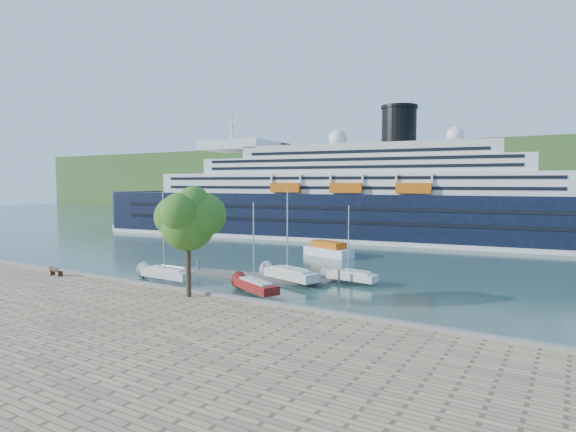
# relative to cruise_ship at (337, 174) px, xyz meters

# --- Properties ---
(ground) EXTENTS (400.00, 400.00, 0.00)m
(ground) POSITION_rel_cruise_ship_xyz_m (6.38, -52.50, -12.46)
(ground) COLOR #284841
(ground) RESTS_ON ground
(far_hillside) EXTENTS (400.00, 50.00, 24.00)m
(far_hillside) POSITION_rel_cruise_ship_xyz_m (6.38, 92.50, -0.46)
(far_hillside) COLOR #2D5522
(far_hillside) RESTS_ON ground
(quay_coping) EXTENTS (220.00, 0.50, 0.30)m
(quay_coping) POSITION_rel_cruise_ship_xyz_m (6.38, -52.70, -11.31)
(quay_coping) COLOR slate
(quay_coping) RESTS_ON promenade
(cruise_ship) EXTENTS (112.14, 31.30, 24.92)m
(cruise_ship) POSITION_rel_cruise_ship_xyz_m (0.00, 0.00, 0.00)
(cruise_ship) COLOR black
(cruise_ship) RESTS_ON ground
(park_bench) EXTENTS (1.61, 0.67, 1.03)m
(park_bench) POSITION_rel_cruise_ship_xyz_m (-6.97, -54.33, -10.95)
(park_bench) COLOR #4D2716
(park_bench) RESTS_ON promenade
(promenade_tree) EXTENTS (6.23, 6.23, 10.32)m
(promenade_tree) POSITION_rel_cruise_ship_xyz_m (11.48, -54.00, -6.30)
(promenade_tree) COLOR #265516
(promenade_tree) RESTS_ON promenade
(floating_pontoon) EXTENTS (19.89, 4.96, 0.44)m
(floating_pontoon) POSITION_rel_cruise_ship_xyz_m (7.93, -40.64, -12.24)
(floating_pontoon) COLOR slate
(floating_pontoon) RESTS_ON ground
(sailboat_white_near) EXTENTS (7.25, 2.26, 9.27)m
(sailboat_white_near) POSITION_rel_cruise_ship_xyz_m (1.90, -47.05, -7.82)
(sailboat_white_near) COLOR silver
(sailboat_white_near) RESTS_ON ground
(sailboat_red) EXTENTS (6.76, 4.53, 8.55)m
(sailboat_red) POSITION_rel_cruise_ship_xyz_m (13.71, -47.03, -8.19)
(sailboat_red) COLOR maroon
(sailboat_red) RESTS_ON ground
(sailboat_white_far) EXTENTS (7.75, 4.17, 9.65)m
(sailboat_white_far) POSITION_rel_cruise_ship_xyz_m (13.88, -40.81, -7.64)
(sailboat_white_far) COLOR silver
(sailboat_white_far) RESTS_ON ground
(tender_launch) EXTENTS (8.44, 5.04, 2.21)m
(tender_launch) POSITION_rel_cruise_ship_xyz_m (8.77, -21.43, -11.36)
(tender_launch) COLOR #CB580B
(tender_launch) RESTS_ON ground
(sailboat_extra) EXTENTS (6.37, 2.39, 8.03)m
(sailboat_extra) POSITION_rel_cruise_ship_xyz_m (19.52, -37.46, -8.45)
(sailboat_extra) COLOR silver
(sailboat_extra) RESTS_ON ground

